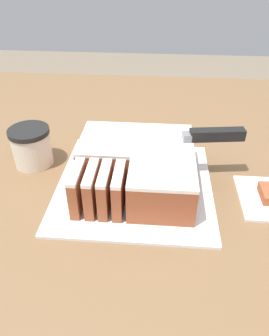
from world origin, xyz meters
The scene contains 5 objects.
countertop centered at (0.00, 0.00, 0.45)m, with size 1.40×1.10×0.91m.
cake_board centered at (0.07, -0.09, 0.91)m, with size 0.31×0.31×0.01m.
cake centered at (0.08, -0.09, 0.95)m, with size 0.22×0.22×0.08m.
knife centered at (0.19, -0.04, 1.00)m, with size 0.33×0.07×0.02m.
coffee_cup centered at (-0.16, -0.03, 0.95)m, with size 0.09×0.09×0.09m.
Camera 1 is at (0.11, -0.61, 1.32)m, focal length 35.00 mm.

